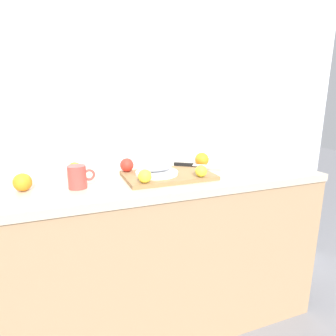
{
  "coord_description": "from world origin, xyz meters",
  "views": [
    {
      "loc": [
        -0.35,
        -1.41,
        1.32
      ],
      "look_at": [
        0.16,
        -0.05,
        0.95
      ],
      "focal_mm": 30.74,
      "sensor_mm": 36.0,
      "label": 1
    }
  ],
  "objects": [
    {
      "name": "ground_plane",
      "position": [
        0.0,
        0.0,
        0.0
      ],
      "size": [
        12.0,
        12.0,
        0.0
      ],
      "primitive_type": "plane",
      "color": "slate"
    },
    {
      "name": "back_wall",
      "position": [
        0.0,
        0.33,
        1.25
      ],
      "size": [
        3.2,
        0.05,
        2.5
      ],
      "primitive_type": "cube",
      "color": "silver",
      "rests_on": "ground_plane"
    },
    {
      "name": "kitchen_counter",
      "position": [
        0.0,
        0.0,
        0.45
      ],
      "size": [
        2.0,
        0.6,
        0.9
      ],
      "color": "#9E7A56",
      "rests_on": "ground_plane"
    },
    {
      "name": "cutting_board",
      "position": [
        0.16,
        -0.05,
        0.91
      ],
      "size": [
        0.45,
        0.29,
        0.02
      ],
      "primitive_type": "cube",
      "color": "olive",
      "rests_on": "kitchen_counter"
    },
    {
      "name": "white_plate",
      "position": [
        0.1,
        -0.04,
        0.93
      ],
      "size": [
        0.22,
        0.22,
        0.01
      ],
      "primitive_type": "cylinder",
      "color": "white",
      "rests_on": "cutting_board"
    },
    {
      "name": "fish_fillet",
      "position": [
        0.1,
        -0.04,
        0.95
      ],
      "size": [
        0.16,
        0.07,
        0.04
      ],
      "primitive_type": "ellipsoid",
      "color": "gray",
      "rests_on": "white_plate"
    },
    {
      "name": "chef_knife",
      "position": [
        0.35,
        0.05,
        0.93
      ],
      "size": [
        0.25,
        0.19,
        0.02
      ],
      "rotation": [
        0.0,
        0.0,
        -0.6
      ],
      "color": "silver",
      "rests_on": "cutting_board"
    },
    {
      "name": "lemon_0",
      "position": [
        0.29,
        -0.16,
        0.95
      ],
      "size": [
        0.06,
        0.06,
        0.06
      ],
      "primitive_type": "sphere",
      "color": "yellow",
      "rests_on": "cutting_board"
    },
    {
      "name": "lemon_1",
      "position": [
        0.0,
        -0.16,
        0.95
      ],
      "size": [
        0.06,
        0.06,
        0.06
      ],
      "primitive_type": "sphere",
      "color": "yellow",
      "rests_on": "cutting_board"
    },
    {
      "name": "tomato_0",
      "position": [
        -0.03,
        0.07,
        0.96
      ],
      "size": [
        0.07,
        0.07,
        0.07
      ],
      "primitive_type": "sphere",
      "color": "red",
      "rests_on": "cutting_board"
    },
    {
      "name": "coffee_mug_1",
      "position": [
        -0.29,
        -0.07,
        0.95
      ],
      "size": [
        0.12,
        0.08,
        0.11
      ],
      "color": "#CC3F38",
      "rests_on": "kitchen_counter"
    },
    {
      "name": "orange_0",
      "position": [
        -0.3,
        0.13,
        0.94
      ],
      "size": [
        0.08,
        0.08,
        0.08
      ],
      "primitive_type": "sphere",
      "color": "orange",
      "rests_on": "kitchen_counter"
    },
    {
      "name": "orange_1",
      "position": [
        -0.53,
        -0.03,
        0.94
      ],
      "size": [
        0.08,
        0.08,
        0.08
      ],
      "primitive_type": "sphere",
      "color": "orange",
      "rests_on": "kitchen_counter"
    },
    {
      "name": "orange_2",
      "position": [
        0.44,
        0.11,
        0.94
      ],
      "size": [
        0.08,
        0.08,
        0.08
      ],
      "primitive_type": "sphere",
      "color": "orange",
      "rests_on": "kitchen_counter"
    }
  ]
}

